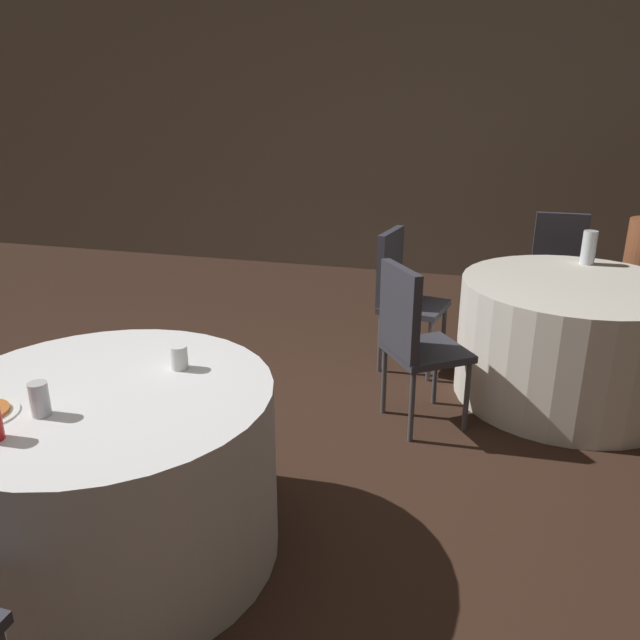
% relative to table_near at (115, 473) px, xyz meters
% --- Properties ---
extents(ground_plane, '(16.00, 16.00, 0.00)m').
position_rel_table_near_xyz_m(ground_plane, '(0.12, 0.14, -0.37)').
color(ground_plane, '#382319').
extents(wall_back, '(16.00, 0.06, 2.80)m').
position_rel_table_near_xyz_m(wall_back, '(0.12, 4.57, 1.03)').
color(wall_back, '#7A6B5B').
rests_on(wall_back, ground_plane).
extents(table_near, '(1.28, 1.28, 0.73)m').
position_rel_table_near_xyz_m(table_near, '(0.00, 0.00, 0.00)').
color(table_near, white).
rests_on(table_near, ground_plane).
extents(table_far, '(1.32, 1.32, 0.73)m').
position_rel_table_near_xyz_m(table_far, '(1.87, 1.97, 0.00)').
color(table_far, white).
rests_on(table_far, ground_plane).
extents(chair_far_west, '(0.47, 0.47, 0.93)m').
position_rel_table_near_xyz_m(chair_far_west, '(0.81, 2.16, 0.19)').
color(chair_far_west, '#383842').
rests_on(chair_far_west, ground_plane).
extents(chair_far_southwest, '(0.56, 0.56, 0.93)m').
position_rel_table_near_xyz_m(chair_far_southwest, '(0.99, 1.35, 0.19)').
color(chair_far_southwest, '#383842').
rests_on(chair_far_southwest, ground_plane).
extents(chair_far_north, '(0.40, 0.41, 0.93)m').
position_rel_table_near_xyz_m(chair_far_north, '(1.87, 3.05, 0.19)').
color(chair_far_north, '#383842').
rests_on(chair_far_north, ground_plane).
extents(person_floral_shirt, '(0.43, 0.46, 1.16)m').
position_rel_table_near_xyz_m(person_floral_shirt, '(2.38, 2.72, 0.21)').
color(person_floral_shirt, '#282828').
rests_on(person_floral_shirt, ground_plane).
extents(soda_can_silver, '(0.07, 0.07, 0.12)m').
position_rel_table_near_xyz_m(soda_can_silver, '(-0.09, -0.22, 0.43)').
color(soda_can_silver, silver).
rests_on(soda_can_silver, table_near).
extents(cup_near, '(0.07, 0.07, 0.10)m').
position_rel_table_near_xyz_m(cup_near, '(0.19, 0.25, 0.41)').
color(cup_near, white).
rests_on(cup_near, table_near).
extents(bottle_far, '(0.09, 0.09, 0.22)m').
position_rel_table_near_xyz_m(bottle_far, '(1.98, 2.43, 0.47)').
color(bottle_far, silver).
rests_on(bottle_far, table_far).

